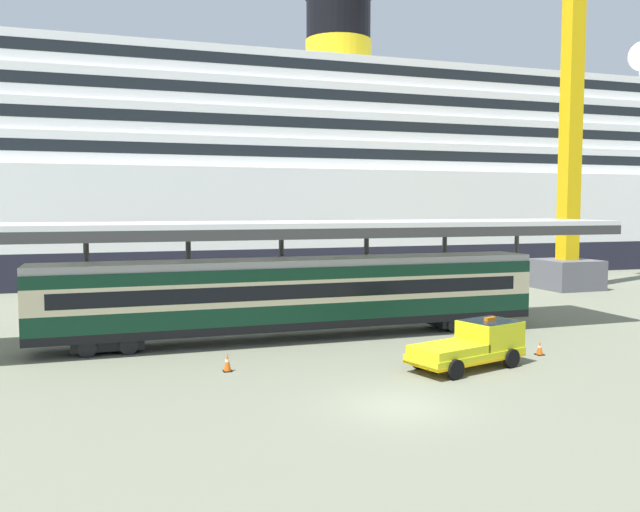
% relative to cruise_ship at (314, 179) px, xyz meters
% --- Properties ---
extents(ground_plane, '(400.00, 400.00, 0.00)m').
position_rel_cruise_ship_xyz_m(ground_plane, '(-12.35, -47.37, -9.70)').
color(ground_plane, slate).
extents(cruise_ship, '(156.96, 23.47, 29.59)m').
position_rel_cruise_ship_xyz_m(cruise_ship, '(0.00, 0.00, 0.00)').
color(cruise_ship, black).
rests_on(cruise_ship, ground).
extents(platform_canopy, '(35.81, 6.37, 5.96)m').
position_rel_cruise_ship_xyz_m(platform_canopy, '(-12.31, -34.84, -4.03)').
color(platform_canopy, silver).
rests_on(platform_canopy, ground).
extents(train_carriage, '(25.84, 2.81, 4.11)m').
position_rel_cruise_ship_xyz_m(train_carriage, '(-12.31, -35.31, -7.38)').
color(train_carriage, black).
rests_on(train_carriage, ground).
extents(service_truck, '(5.56, 3.37, 2.02)m').
position_rel_cruise_ship_xyz_m(service_truck, '(-6.94, -43.37, -8.71)').
color(service_truck, yellow).
rests_on(service_truck, ground).
extents(traffic_cone_near, '(0.36, 0.36, 0.66)m').
position_rel_cruise_ship_xyz_m(traffic_cone_near, '(-2.94, -42.42, -9.37)').
color(traffic_cone_near, black).
rests_on(traffic_cone_near, ground).
extents(traffic_cone_mid, '(0.36, 0.36, 0.79)m').
position_rel_cruise_ship_xyz_m(traffic_cone_mid, '(-16.99, -40.88, -9.31)').
color(traffic_cone_mid, black).
rests_on(traffic_cone_mid, ground).
extents(dockside_crane, '(15.20, 4.40, 57.32)m').
position_rel_cruise_ship_xyz_m(dockside_crane, '(14.86, -23.04, 8.66)').
color(dockside_crane, '#595960').
rests_on(dockside_crane, ground).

